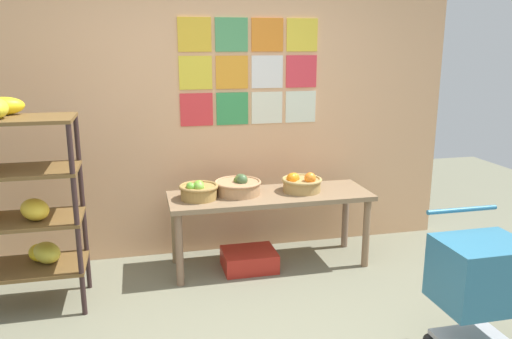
# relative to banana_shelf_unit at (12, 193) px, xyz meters

# --- Properties ---
(back_wall_with_art) EXTENTS (4.37, 0.07, 2.95)m
(back_wall_with_art) POSITION_rel_banana_shelf_unit_xyz_m (1.55, 0.76, 0.62)
(back_wall_with_art) COLOR #E0A879
(back_wall_with_art) RESTS_ON ground
(banana_shelf_unit) EXTENTS (0.86, 0.55, 1.52)m
(banana_shelf_unit) POSITION_rel_banana_shelf_unit_xyz_m (0.00, 0.00, 0.00)
(banana_shelf_unit) COLOR #2E1E1D
(banana_shelf_unit) RESTS_ON ground
(display_table) EXTENTS (1.70, 0.57, 0.64)m
(display_table) POSITION_rel_banana_shelf_unit_xyz_m (1.93, 0.29, -0.30)
(display_table) COLOR #82684C
(display_table) RESTS_ON ground
(fruit_basket_back_right) EXTENTS (0.35, 0.35, 0.18)m
(fruit_basket_back_right) POSITION_rel_banana_shelf_unit_xyz_m (2.20, 0.30, -0.15)
(fruit_basket_back_right) COLOR #A68349
(fruit_basket_back_right) RESTS_ON display_table
(fruit_basket_centre) EXTENTS (0.39, 0.39, 0.17)m
(fruit_basket_centre) POSITION_rel_banana_shelf_unit_xyz_m (1.66, 0.35, -0.15)
(fruit_basket_centre) COLOR #AC8057
(fruit_basket_centre) RESTS_ON display_table
(fruit_basket_back_left) EXTENTS (0.32, 0.32, 0.16)m
(fruit_basket_back_left) POSITION_rel_banana_shelf_unit_xyz_m (1.32, 0.28, -0.15)
(fruit_basket_back_left) COLOR #A07B3F
(fruit_basket_back_left) RESTS_ON display_table
(produce_crate_under_table) EXTENTS (0.45, 0.36, 0.16)m
(produce_crate_under_table) POSITION_rel_banana_shelf_unit_xyz_m (1.73, 0.25, -0.78)
(produce_crate_under_table) COLOR #AE241A
(produce_crate_under_table) RESTS_ON ground
(shopping_cart) EXTENTS (0.50, 0.45, 0.88)m
(shopping_cart) POSITION_rel_banana_shelf_unit_xyz_m (2.80, -1.29, -0.34)
(shopping_cart) COLOR black
(shopping_cart) RESTS_ON ground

